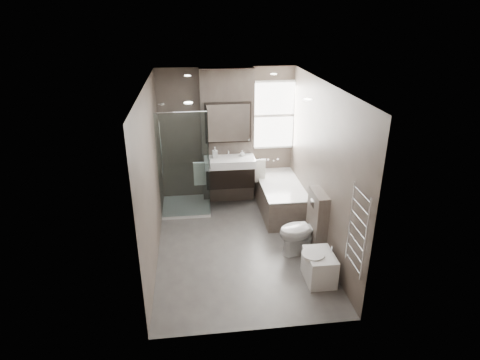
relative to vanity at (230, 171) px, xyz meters
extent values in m
cube|color=#55524E|center=(0.00, -1.43, -0.77)|extent=(2.65, 3.85, 0.05)
cube|color=silver|center=(0.00, -1.43, 1.88)|extent=(2.65, 3.85, 0.05)
cube|color=#60544A|center=(0.00, 0.50, 0.56)|extent=(2.65, 0.05, 2.60)
cube|color=#60544A|center=(0.00, -3.35, 0.56)|extent=(2.65, 0.05, 2.60)
cube|color=#60544A|center=(-1.32, -1.43, 0.56)|extent=(0.05, 3.85, 2.60)
cube|color=#60544A|center=(1.32, -1.43, 0.56)|extent=(0.05, 3.85, 2.60)
cube|color=#5B5047|center=(0.00, 0.35, 0.56)|extent=(1.00, 0.25, 2.60)
cube|color=black|center=(0.00, 0.00, -0.08)|extent=(0.90, 0.45, 0.38)
cube|color=white|center=(0.00, 0.00, 0.18)|extent=(0.95, 0.47, 0.15)
cylinder|color=silver|center=(0.00, 0.17, 0.32)|extent=(0.03, 0.03, 0.12)
cylinder|color=silver|center=(0.00, 0.11, 0.37)|extent=(0.02, 0.12, 0.02)
cube|color=black|center=(0.00, 0.19, 0.89)|extent=(0.86, 0.06, 0.76)
cube|color=white|center=(0.00, 0.15, 0.89)|extent=(0.80, 0.02, 0.70)
cube|color=silver|center=(-0.56, -0.02, -0.02)|extent=(0.24, 0.06, 0.44)
cube|color=silver|center=(0.56, -0.02, -0.02)|extent=(0.24, 0.06, 0.44)
cube|color=white|center=(-0.85, 0.02, -0.71)|extent=(0.90, 0.90, 0.06)
cube|color=white|center=(-0.85, -0.42, 0.29)|extent=(0.88, 0.01, 1.94)
cube|color=white|center=(-0.41, 0.02, 0.29)|extent=(0.01, 0.88, 1.94)
cylinder|color=silver|center=(-1.25, 0.02, 0.51)|extent=(0.02, 0.02, 1.00)
cube|color=#5B5047|center=(0.93, -0.33, -0.47)|extent=(0.75, 1.60, 0.55)
cube|color=white|center=(0.93, -0.33, -0.19)|extent=(0.75, 1.60, 0.03)
cube|color=white|center=(0.93, -0.33, -0.25)|extent=(0.61, 1.42, 0.12)
cube|color=white|center=(0.90, 0.45, 0.93)|extent=(0.98, 0.04, 1.33)
cube|color=white|center=(0.90, 0.43, 0.93)|extent=(0.90, 0.01, 1.25)
cube|color=white|center=(0.90, 0.42, 0.93)|extent=(0.90, 0.01, 0.05)
imported|color=white|center=(0.97, -1.73, -0.36)|extent=(0.83, 0.58, 0.77)
cube|color=#5B5047|center=(1.21, -1.68, -0.24)|extent=(0.18, 0.55, 1.00)
cube|color=silver|center=(1.11, -1.68, 0.08)|extent=(0.01, 0.16, 0.11)
cube|color=white|center=(1.02, -2.47, -0.53)|extent=(0.38, 0.53, 0.43)
cylinder|color=white|center=(0.91, -2.47, -0.32)|extent=(0.32, 0.32, 0.05)
cylinder|color=silver|center=(1.18, -2.47, -0.24)|extent=(0.02, 0.02, 0.10)
cylinder|color=silver|center=(1.25, -3.26, 0.38)|extent=(0.03, 0.03, 1.10)
cylinder|color=silver|center=(1.25, -2.80, 0.38)|extent=(0.03, 0.03, 1.10)
cube|color=silver|center=(1.25, -3.03, 0.38)|extent=(0.02, 0.46, 1.00)
imported|color=white|center=(-0.27, 0.06, 0.36)|extent=(0.09, 0.10, 0.21)
imported|color=white|center=(0.25, 0.08, 0.32)|extent=(0.09, 0.09, 0.12)
camera|label=1|loc=(-0.68, -7.01, 2.84)|focal=30.00mm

